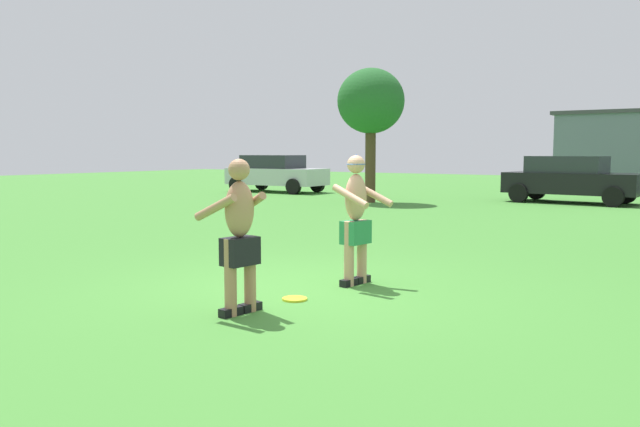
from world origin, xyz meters
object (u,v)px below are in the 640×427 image
Objects in this scene: car_silver_mid_lot at (276,173)px; tree_left_field at (371,103)px; player_near at (239,233)px; car_black_far_end at (571,179)px; player_in_green at (356,214)px; frisbee at (295,299)px.

car_silver_mid_lot is 0.96× the size of tree_left_field.
player_near reaches higher than car_black_far_end.
player_near is 0.98× the size of player_in_green.
player_in_green is 19.24m from car_silver_mid_lot.
tree_left_field is at bearing 113.66° from player_near.
tree_left_field reaches higher than player_near.
car_black_far_end is at bearing 91.07° from player_near.
frisbee is 20.05m from car_silver_mid_lot.
car_silver_mid_lot is at bearing -175.98° from car_black_far_end.
tree_left_field is at bearing -23.87° from car_silver_mid_lot.
player_near is at bearing -66.34° from tree_left_field.
frisbee is 0.07× the size of car_silver_mid_lot.
frisbee is (-0.15, -1.15, -0.92)m from player_in_green.
car_silver_mid_lot is at bearing 128.04° from frisbee.
car_silver_mid_lot reaches higher than frisbee.
frisbee is at bearing -88.44° from car_black_far_end.
tree_left_field reaches higher than frisbee.
tree_left_field is at bearing 115.43° from frisbee.
frisbee is at bearing -51.96° from car_silver_mid_lot.
tree_left_field reaches higher than car_black_far_end.
car_silver_mid_lot is at bearing 126.35° from player_near.
player_in_green is 15.48m from car_black_far_end.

